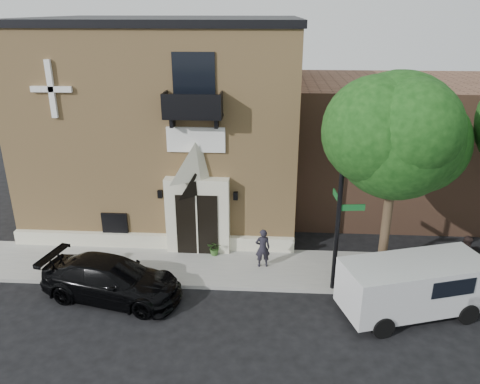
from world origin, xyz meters
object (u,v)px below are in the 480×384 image
object	(u,v)px
cargo_van	(418,285)
pedestrian_far	(465,255)
street_sign	(339,210)
pedestrian_near	(263,248)
dumpster	(461,272)
fire_hydrant	(413,279)
black_sedan	(112,279)

from	to	relation	value
cargo_van	pedestrian_far	world-z (taller)	cargo_van
street_sign	pedestrian_far	size ratio (longest dim) A/B	3.87
cargo_van	pedestrian_far	size ratio (longest dim) A/B	3.22
cargo_van	pedestrian_near	size ratio (longest dim) A/B	3.20
dumpster	pedestrian_far	world-z (taller)	pedestrian_far
fire_hydrant	pedestrian_far	bearing A→B (deg)	28.88
fire_hydrant	street_sign	bearing A→B (deg)	-178.29
pedestrian_far	cargo_van	bearing A→B (deg)	123.44
cargo_van	pedestrian_far	bearing A→B (deg)	27.90
cargo_van	pedestrian_near	distance (m)	5.80
black_sedan	pedestrian_far	size ratio (longest dim) A/B	3.17
fire_hydrant	dumpster	bearing A→B (deg)	6.43
street_sign	pedestrian_far	xyz separation A→B (m)	(5.09, 1.31, -2.30)
fire_hydrant	pedestrian_far	xyz separation A→B (m)	(2.22, 1.22, 0.41)
fire_hydrant	pedestrian_near	bearing A→B (deg)	166.90
dumpster	pedestrian_far	size ratio (longest dim) A/B	1.39
black_sedan	cargo_van	world-z (taller)	cargo_van
black_sedan	dumpster	world-z (taller)	black_sedan
black_sedan	street_sign	xyz separation A→B (m)	(7.90, 0.89, 2.52)
pedestrian_near	pedestrian_far	world-z (taller)	pedestrian_near
cargo_van	street_sign	distance (m)	3.58
street_sign	fire_hydrant	distance (m)	3.95
cargo_van	fire_hydrant	distance (m)	1.37
pedestrian_far	black_sedan	bearing A→B (deg)	88.30
pedestrian_far	fire_hydrant	bearing A→B (deg)	107.57
dumpster	fire_hydrant	bearing A→B (deg)	169.80
black_sedan	street_sign	world-z (taller)	street_sign
fire_hydrant	pedestrian_far	world-z (taller)	pedestrian_far
fire_hydrant	pedestrian_near	size ratio (longest dim) A/B	0.50
cargo_van	dumpster	xyz separation A→B (m)	(1.96, 1.42, -0.29)
fire_hydrant	pedestrian_near	xyz separation A→B (m)	(-5.48, 1.28, 0.41)
black_sedan	pedestrian_far	xyz separation A→B (m)	(13.00, 2.20, 0.21)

